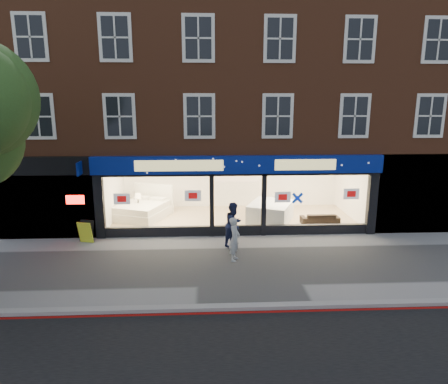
{
  "coord_description": "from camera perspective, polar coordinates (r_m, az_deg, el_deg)",
  "views": [
    {
      "loc": [
        -1.31,
        -12.45,
        5.35
      ],
      "look_at": [
        -0.59,
        2.5,
        1.95
      ],
      "focal_mm": 32.0,
      "sensor_mm": 36.0,
      "label": 1
    }
  ],
  "objects": [
    {
      "name": "kerb_line",
      "position": [
        10.85,
        4.72,
        -16.74
      ],
      "size": [
        60.0,
        0.1,
        0.01
      ],
      "primitive_type": "cube",
      "color": "#8C0A07",
      "rests_on": "ground"
    },
    {
      "name": "showroom_floor",
      "position": [
        18.52,
        1.4,
        -3.82
      ],
      "size": [
        11.0,
        4.5,
        0.1
      ],
      "primitive_type": "cube",
      "color": "tan",
      "rests_on": "ground"
    },
    {
      "name": "bedside_table",
      "position": [
        18.91,
        -12.09,
        -2.74
      ],
      "size": [
        0.58,
        0.58,
        0.55
      ],
      "primitive_type": "cube",
      "rotation": [
        0.0,
        0.0,
        -0.37
      ],
      "color": "brown",
      "rests_on": "showroom_floor"
    },
    {
      "name": "mattress_stack",
      "position": [
        17.98,
        6.65,
        -2.85
      ],
      "size": [
        2.4,
        2.63,
        0.84
      ],
      "rotation": [
        0.0,
        0.0,
        -0.4
      ],
      "color": "white",
      "rests_on": "showroom_floor"
    },
    {
      "name": "pedestrian_grey",
      "position": [
        13.73,
        1.52,
        -6.72
      ],
      "size": [
        0.51,
        0.64,
        1.52
      ],
      "primitive_type": "imported",
      "rotation": [
        0.0,
        0.0,
        1.27
      ],
      "color": "#ADB1B5",
      "rests_on": "ground"
    },
    {
      "name": "kerb_stone",
      "position": [
        11.0,
        4.59,
        -15.98
      ],
      "size": [
        60.0,
        0.25,
        0.12
      ],
      "primitive_type": "cube",
      "color": "gray",
      "rests_on": "ground"
    },
    {
      "name": "building",
      "position": [
        19.47,
        1.09,
        16.69
      ],
      "size": [
        19.0,
        8.26,
        10.3
      ],
      "color": "brown",
      "rests_on": "ground"
    },
    {
      "name": "sofa",
      "position": [
        18.01,
        13.52,
        -3.7
      ],
      "size": [
        1.65,
        0.65,
        0.48
      ],
      "primitive_type": "imported",
      "rotation": [
        0.0,
        0.0,
        3.15
      ],
      "color": "black",
      "rests_on": "showroom_floor"
    },
    {
      "name": "pedestrian_blue",
      "position": [
        15.05,
        1.41,
        -4.63
      ],
      "size": [
        1.01,
        1.04,
        1.68
      ],
      "primitive_type": "imported",
      "rotation": [
        0.0,
        0.0,
        0.88
      ],
      "color": "#171F42",
      "rests_on": "ground"
    },
    {
      "name": "a_board",
      "position": [
        16.39,
        -19.11,
        -5.38
      ],
      "size": [
        0.63,
        0.49,
        0.86
      ],
      "primitive_type": "cube",
      "rotation": [
        0.0,
        0.0,
        -0.25
      ],
      "color": "#CCD725",
      "rests_on": "ground"
    },
    {
      "name": "ground",
      "position": [
        13.61,
        3.02,
        -10.34
      ],
      "size": [
        120.0,
        120.0,
        0.0
      ],
      "primitive_type": "plane",
      "color": "gray",
      "rests_on": "ground"
    },
    {
      "name": "display_bed",
      "position": [
        18.85,
        -11.45,
        -2.43
      ],
      "size": [
        2.72,
        2.95,
        1.37
      ],
      "rotation": [
        0.0,
        0.0,
        -0.37
      ],
      "color": "white",
      "rests_on": "showroom_floor"
    }
  ]
}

